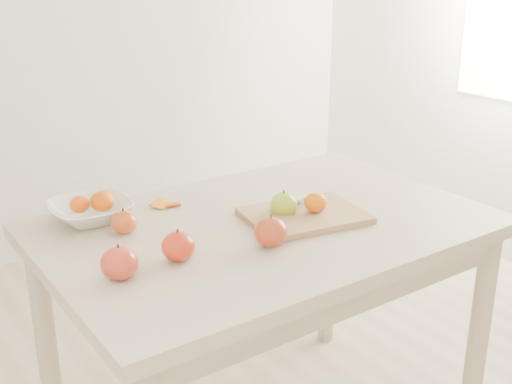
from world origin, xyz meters
TOP-DOWN VIEW (x-y plane):
  - table at (0.00, 0.00)m, footprint 1.20×0.80m
  - cutting_board at (0.10, -0.05)m, footprint 0.35×0.28m
  - board_tangerine at (0.13, -0.06)m, footprint 0.06×0.06m
  - fruit_bowl at (-0.39, 0.28)m, footprint 0.22×0.22m
  - bowl_tangerine_near at (-0.42, 0.29)m, footprint 0.05×0.05m
  - bowl_tangerine_far at (-0.36, 0.26)m, footprint 0.07×0.07m
  - orange_peel_a at (-0.19, 0.27)m, footprint 0.07×0.07m
  - orange_peel_b at (-0.16, 0.25)m, footprint 0.05×0.05m
  - paring_knife at (0.14, 0.02)m, footprint 0.17×0.06m
  - apple_green at (0.06, -0.00)m, footprint 0.08×0.08m
  - apple_red_d at (-0.47, -0.09)m, footprint 0.08×0.08m
  - apple_red_a at (-0.35, 0.15)m, footprint 0.07×0.07m
  - apple_red_c at (-0.09, -0.14)m, footprint 0.08×0.08m
  - apple_red_b at (-0.31, -0.08)m, footprint 0.08×0.08m

SIDE VIEW (x-z plane):
  - table at x=0.00m, z-range 0.28..1.03m
  - orange_peel_a at x=-0.19m, z-range 0.75..0.76m
  - orange_peel_b at x=-0.16m, z-range 0.75..0.76m
  - cutting_board at x=0.10m, z-range 0.75..0.77m
  - paring_knife at x=0.14m, z-range 0.77..0.78m
  - fruit_bowl at x=-0.39m, z-range 0.75..0.80m
  - apple_red_a at x=-0.35m, z-range 0.75..0.81m
  - apple_green at x=0.06m, z-range 0.75..0.82m
  - apple_red_b at x=-0.31m, z-range 0.75..0.82m
  - apple_red_c at x=-0.09m, z-range 0.75..0.83m
  - apple_red_d at x=-0.47m, z-range 0.75..0.83m
  - board_tangerine at x=0.13m, z-range 0.77..0.82m
  - bowl_tangerine_near at x=-0.42m, z-range 0.78..0.82m
  - bowl_tangerine_far at x=-0.36m, z-range 0.78..0.83m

